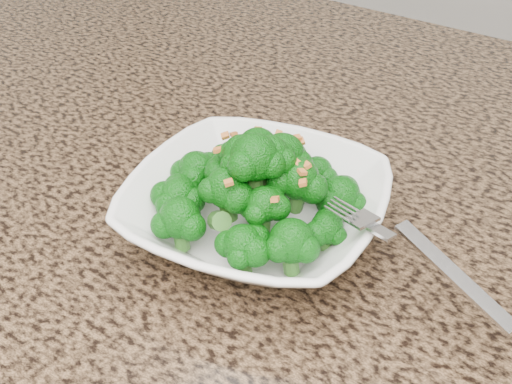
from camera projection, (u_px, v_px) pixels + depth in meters
The scene contains 5 objects.
granite_counter at pixel (288, 188), 0.71m from camera, with size 1.64×1.04×0.03m, color brown.
bowl at pixel (256, 210), 0.60m from camera, with size 0.24×0.24×0.06m, color white.
broccoli_pile at pixel (256, 151), 0.57m from camera, with size 0.21×0.21×0.07m, color #0A5D0B, non-canonical shape.
garlic_topping at pixel (256, 112), 0.54m from camera, with size 0.13×0.13×0.01m, color orange, non-canonical shape.
fork at pixel (386, 234), 0.52m from camera, with size 0.19×0.03×0.01m, color silver, non-canonical shape.
Camera 1 is at (0.31, -0.19, 1.30)m, focal length 45.00 mm.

